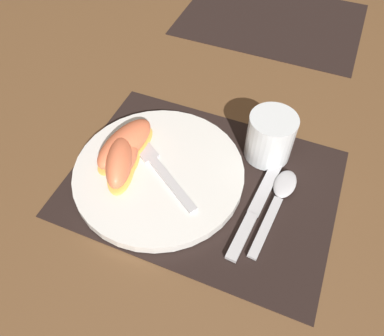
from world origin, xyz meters
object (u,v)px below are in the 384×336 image
Objects in this scene: fork at (155,163)px; plate at (159,173)px; knife at (256,207)px; spoon at (280,195)px; juice_glass at (270,139)px; citrus_wedge_0 at (126,143)px; citrus_wedge_1 at (124,156)px; citrus_wedge_2 at (120,163)px.

plate is at bearing -40.46° from fork.
knife is 1.21× the size of spoon.
juice_glass reaches higher than citrus_wedge_0.
juice_glass is at bearing 37.16° from plate.
citrus_wedge_1 is (-0.06, -0.01, 0.02)m from plate.
knife is 0.22m from citrus_wedge_1.
knife is (0.01, -0.11, -0.03)m from juice_glass.
citrus_wedge_2 is at bearing -78.47° from citrus_wedge_1.
citrus_wedge_1 reaches higher than knife.
fork is (-0.17, 0.01, 0.02)m from knife.
spoon is at bearing 3.31° from citrus_wedge_0.
citrus_wedge_0 reaches higher than plate.
plate reaches higher than spoon.
citrus_wedge_2 reaches higher than citrus_wedge_1.
fork is (-0.16, -0.10, -0.02)m from juice_glass.
fork is at bearing 139.54° from plate.
knife is 0.22m from citrus_wedge_2.
citrus_wedge_1 is (-0.22, -0.01, 0.03)m from knife.
knife is 1.84× the size of citrus_wedge_2.
juice_glass is at bearing 33.79° from citrus_wedge_2.
juice_glass is 0.12m from knife.
juice_glass is 0.25m from citrus_wedge_2.
juice_glass is 0.24m from citrus_wedge_1.
citrus_wedge_0 is at bearing 163.34° from plate.
spoon reaches higher than knife.
citrus_wedge_2 is at bearing -156.90° from plate.
citrus_wedge_0 reaches higher than fork.
fork reaches higher than spoon.
citrus_wedge_0 is at bearing -176.69° from spoon.
spoon is 1.00× the size of fork.
citrus_wedge_1 is (0.01, -0.03, -0.00)m from citrus_wedge_0.
juice_glass is at bearing 29.87° from citrus_wedge_1.
fork is 0.06m from citrus_wedge_2.
juice_glass reaches higher than citrus_wedge_1.
knife is 0.18m from fork.
fork is at bearing 177.23° from knife.
citrus_wedge_2 reaches higher than fork.
citrus_wedge_1 is 0.02m from citrus_wedge_2.
citrus_wedge_0 is (-0.22, -0.09, -0.00)m from juice_glass.
juice_glass reaches higher than fork.
citrus_wedge_2 is at bearing -173.81° from knife.
fork is (-0.20, -0.03, 0.01)m from spoon.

